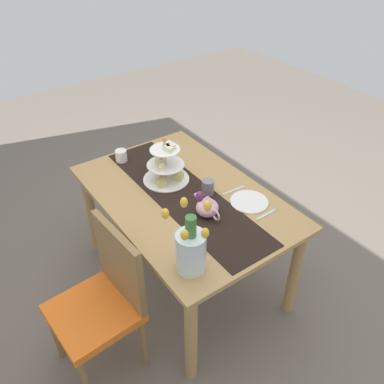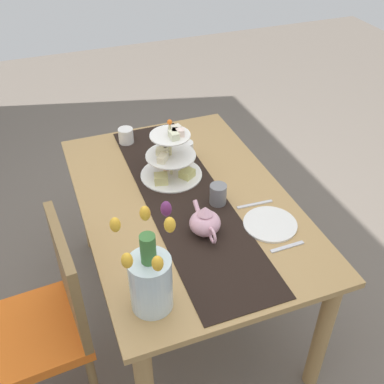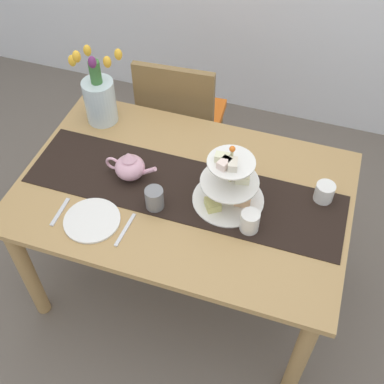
# 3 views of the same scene
# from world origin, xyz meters

# --- Properties ---
(ground_plane) EXTENTS (8.00, 8.00, 0.00)m
(ground_plane) POSITION_xyz_m (0.00, 0.00, 0.00)
(ground_plane) COLOR #6B6056
(dining_table) EXTENTS (1.41, 0.92, 0.73)m
(dining_table) POSITION_xyz_m (0.00, 0.00, 0.62)
(dining_table) COLOR tan
(dining_table) RESTS_ON ground_plane
(chair_left) EXTENTS (0.45, 0.45, 0.91)m
(chair_left) POSITION_xyz_m (-0.26, 0.69, 0.50)
(chair_left) COLOR olive
(chair_left) RESTS_ON ground_plane
(table_runner) EXTENTS (1.36, 0.36, 0.00)m
(table_runner) POSITION_xyz_m (0.00, 0.00, 0.73)
(table_runner) COLOR black
(table_runner) RESTS_ON dining_table
(tiered_cake_stand) EXTENTS (0.30, 0.30, 0.30)m
(tiered_cake_stand) POSITION_xyz_m (0.19, 0.00, 0.82)
(tiered_cake_stand) COLOR beige
(tiered_cake_stand) RESTS_ON table_runner
(teapot) EXTENTS (0.24, 0.13, 0.14)m
(teapot) POSITION_xyz_m (-0.24, 0.00, 0.79)
(teapot) COLOR #E5A8BC
(teapot) RESTS_ON table_runner
(tulip_vase) EXTENTS (0.23, 0.20, 0.41)m
(tulip_vase) POSITION_xyz_m (-0.52, 0.31, 0.87)
(tulip_vase) COLOR silver
(tulip_vase) RESTS_ON dining_table
(cream_jug) EXTENTS (0.08, 0.08, 0.08)m
(cream_jug) POSITION_xyz_m (0.57, 0.13, 0.77)
(cream_jug) COLOR white
(cream_jug) RESTS_ON dining_table
(dinner_plate_left) EXTENTS (0.23, 0.23, 0.01)m
(dinner_plate_left) POSITION_xyz_m (-0.29, -0.28, 0.73)
(dinner_plate_left) COLOR white
(dinner_plate_left) RESTS_ON dining_table
(fork_left) EXTENTS (0.02, 0.15, 0.01)m
(fork_left) POSITION_xyz_m (-0.44, -0.28, 0.73)
(fork_left) COLOR silver
(fork_left) RESTS_ON dining_table
(knife_left) EXTENTS (0.02, 0.17, 0.01)m
(knife_left) POSITION_xyz_m (-0.15, -0.28, 0.73)
(knife_left) COLOR silver
(knife_left) RESTS_ON dining_table
(mug_grey) EXTENTS (0.08, 0.08, 0.09)m
(mug_grey) POSITION_xyz_m (-0.08, -0.13, 0.78)
(mug_grey) COLOR slate
(mug_grey) RESTS_ON table_runner
(mug_white_text) EXTENTS (0.08, 0.08, 0.09)m
(mug_white_text) POSITION_xyz_m (0.32, -0.12, 0.78)
(mug_white_text) COLOR white
(mug_white_text) RESTS_ON dining_table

